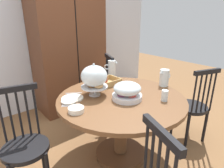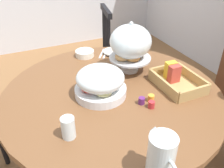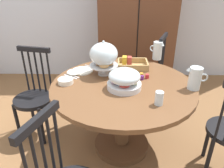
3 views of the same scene
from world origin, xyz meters
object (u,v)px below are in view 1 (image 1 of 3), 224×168
object	(u,v)px
windsor_chair_near_window	(192,107)
china_plate_large	(72,98)
cereal_bowl	(76,110)
dining_table	(121,113)
cereal_basket	(105,82)
windsor_chair_facing_door	(25,147)
orange_juice_pitcher	(164,78)
windsor_chair_by_cabinet	(101,90)
wooden_armoire	(69,50)
fruit_platter_covered	(127,91)
china_plate_small	(69,101)
milk_pitcher	(112,68)
pastry_stand_with_dome	(94,77)
drinking_glass	(165,96)

from	to	relation	value
windsor_chair_near_window	china_plate_large	bearing A→B (deg)	155.23
windsor_chair_near_window	cereal_bowl	bearing A→B (deg)	166.87
dining_table	cereal_basket	distance (m)	0.46
windsor_chair_facing_door	cereal_bowl	xyz separation A→B (m)	(0.41, -0.21, 0.31)
orange_juice_pitcher	windsor_chair_by_cabinet	bearing A→B (deg)	103.51
wooden_armoire	fruit_platter_covered	xyz separation A→B (m)	(-0.23, -1.60, -0.16)
cereal_basket	wooden_armoire	bearing A→B (deg)	83.09
cereal_basket	china_plate_small	distance (m)	0.60
cereal_bowl	orange_juice_pitcher	bearing A→B (deg)	-4.29
windsor_chair_near_window	milk_pitcher	size ratio (longest dim) A/B	4.73
windsor_chair_near_window	china_plate_large	distance (m)	1.47
windsor_chair_facing_door	china_plate_small	bearing A→B (deg)	0.59
pastry_stand_with_dome	cereal_basket	xyz separation A→B (m)	(0.28, 0.18, -0.16)
dining_table	china_plate_large	bearing A→B (deg)	145.49
windsor_chair_near_window	china_plate_small	size ratio (longest dim) A/B	6.50
dining_table	windsor_chair_by_cabinet	world-z (taller)	windsor_chair_by_cabinet
milk_pitcher	china_plate_large	size ratio (longest dim) A/B	0.94
orange_juice_pitcher	fruit_platter_covered	bearing A→B (deg)	179.99
windsor_chair_facing_door	drinking_glass	bearing A→B (deg)	-25.03
pastry_stand_with_dome	china_plate_large	bearing A→B (deg)	163.54
wooden_armoire	milk_pitcher	xyz separation A→B (m)	(0.18, -0.88, -0.15)
fruit_platter_covered	orange_juice_pitcher	xyz separation A→B (m)	(0.60, -0.00, 0.00)
cereal_bowl	china_plate_large	bearing A→B (deg)	67.39
orange_juice_pitcher	milk_pitcher	xyz separation A→B (m)	(-0.20, 0.73, 0.00)
windsor_chair_facing_door	drinking_glass	size ratio (longest dim) A/B	8.86
wooden_armoire	windsor_chair_by_cabinet	world-z (taller)	wooden_armoire
windsor_chair_by_cabinet	wooden_armoire	bearing A→B (deg)	102.80
wooden_armoire	china_plate_small	xyz separation A→B (m)	(-0.71, -1.30, -0.23)
wooden_armoire	drinking_glass	xyz separation A→B (m)	(0.03, -1.87, -0.19)
dining_table	orange_juice_pitcher	xyz separation A→B (m)	(0.61, -0.08, 0.28)
pastry_stand_with_dome	cereal_bowl	distance (m)	0.43
milk_pitcher	china_plate_small	bearing A→B (deg)	-154.35
windsor_chair_by_cabinet	milk_pitcher	size ratio (longest dim) A/B	4.73
dining_table	windsor_chair_near_window	size ratio (longest dim) A/B	1.35
wooden_armoire	windsor_chair_near_window	distance (m)	2.04
wooden_armoire	dining_table	distance (m)	1.61
dining_table	drinking_glass	xyz separation A→B (m)	(0.26, -0.34, 0.25)
dining_table	orange_juice_pitcher	size ratio (longest dim) A/B	6.62
cereal_basket	china_plate_large	distance (m)	0.52
windsor_chair_near_window	milk_pitcher	distance (m)	1.16
fruit_platter_covered	cereal_bowl	world-z (taller)	fruit_platter_covered
cereal_basket	cereal_bowl	size ratio (longest dim) A/B	2.26
fruit_platter_covered	milk_pitcher	world-z (taller)	milk_pitcher
windsor_chair_facing_door	windsor_chair_near_window	bearing A→B (deg)	-16.48
pastry_stand_with_dome	drinking_glass	world-z (taller)	pastry_stand_with_dome
cereal_basket	china_plate_small	size ratio (longest dim) A/B	2.11
windsor_chair_near_window	fruit_platter_covered	distance (m)	1.00
pastry_stand_with_dome	orange_juice_pitcher	size ratio (longest dim) A/B	1.73
orange_juice_pitcher	china_plate_large	distance (m)	1.09
windsor_chair_near_window	orange_juice_pitcher	distance (m)	0.54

